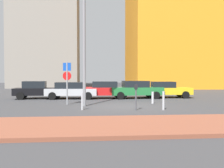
{
  "coord_description": "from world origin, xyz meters",
  "views": [
    {
      "loc": [
        -2.2,
        -15.97,
        1.96
      ],
      "look_at": [
        -0.55,
        2.42,
        1.38
      ],
      "focal_mm": 39.95,
      "sensor_mm": 36.0,
      "label": 1
    }
  ],
  "objects_px": {
    "parked_car_silver": "(71,90)",
    "traffic_bollard_far": "(163,101)",
    "parking_sign_post": "(67,78)",
    "parking_meter": "(136,94)",
    "street_lamp": "(84,38)",
    "traffic_bollard_near": "(153,98)",
    "traffic_bollard_mid": "(82,101)",
    "parked_car_green": "(136,89)",
    "parked_car_red": "(105,90)",
    "parked_car_yellow": "(165,89)",
    "parked_car_black": "(38,90)"
  },
  "relations": [
    {
      "from": "parked_car_yellow",
      "to": "street_lamp",
      "type": "distance_m",
      "value": 9.95
    },
    {
      "from": "parked_car_black",
      "to": "parking_sign_post",
      "type": "bearing_deg",
      "value": -58.83
    },
    {
      "from": "parked_car_silver",
      "to": "parking_sign_post",
      "type": "bearing_deg",
      "value": -89.27
    },
    {
      "from": "parking_meter",
      "to": "street_lamp",
      "type": "height_order",
      "value": "street_lamp"
    },
    {
      "from": "parked_car_green",
      "to": "traffic_bollard_mid",
      "type": "bearing_deg",
      "value": -122.03
    },
    {
      "from": "parking_meter",
      "to": "traffic_bollard_near",
      "type": "xyz_separation_m",
      "value": [
        1.83,
        3.32,
        -0.54
      ]
    },
    {
      "from": "parked_car_green",
      "to": "parked_car_silver",
      "type": "bearing_deg",
      "value": 179.8
    },
    {
      "from": "parking_meter",
      "to": "parked_car_silver",
      "type": "bearing_deg",
      "value": 118.88
    },
    {
      "from": "parked_car_yellow",
      "to": "parking_sign_post",
      "type": "relative_size",
      "value": 1.53
    },
    {
      "from": "traffic_bollard_far",
      "to": "traffic_bollard_mid",
      "type": "bearing_deg",
      "value": 174.72
    },
    {
      "from": "traffic_bollard_mid",
      "to": "traffic_bollard_far",
      "type": "height_order",
      "value": "traffic_bollard_far"
    },
    {
      "from": "parking_sign_post",
      "to": "street_lamp",
      "type": "height_order",
      "value": "street_lamp"
    },
    {
      "from": "traffic_bollard_far",
      "to": "parked_car_black",
      "type": "bearing_deg",
      "value": 137.4
    },
    {
      "from": "parked_car_silver",
      "to": "parked_car_yellow",
      "type": "height_order",
      "value": "parked_car_yellow"
    },
    {
      "from": "parked_car_yellow",
      "to": "traffic_bollard_near",
      "type": "distance_m",
      "value": 5.32
    },
    {
      "from": "traffic_bollard_near",
      "to": "traffic_bollard_mid",
      "type": "distance_m",
      "value": 5.67
    },
    {
      "from": "parking_sign_post",
      "to": "traffic_bollard_far",
      "type": "bearing_deg",
      "value": -29.01
    },
    {
      "from": "parking_meter",
      "to": "traffic_bollard_far",
      "type": "distance_m",
      "value": 1.68
    },
    {
      "from": "parking_sign_post",
      "to": "street_lamp",
      "type": "xyz_separation_m",
      "value": [
        1.2,
        -0.96,
        2.6
      ]
    },
    {
      "from": "parked_car_silver",
      "to": "traffic_bollard_mid",
      "type": "relative_size",
      "value": 4.38
    },
    {
      "from": "parked_car_green",
      "to": "traffic_bollard_far",
      "type": "relative_size",
      "value": 4.28
    },
    {
      "from": "traffic_bollard_mid",
      "to": "parked_car_red",
      "type": "bearing_deg",
      "value": 76.54
    },
    {
      "from": "traffic_bollard_near",
      "to": "parking_meter",
      "type": "bearing_deg",
      "value": -118.87
    },
    {
      "from": "parked_car_red",
      "to": "parking_meter",
      "type": "relative_size",
      "value": 3.06
    },
    {
      "from": "parked_car_yellow",
      "to": "traffic_bollard_far",
      "type": "height_order",
      "value": "parked_car_yellow"
    },
    {
      "from": "parked_car_black",
      "to": "parking_meter",
      "type": "relative_size",
      "value": 2.95
    },
    {
      "from": "street_lamp",
      "to": "parked_car_silver",
      "type": "bearing_deg",
      "value": 103.07
    },
    {
      "from": "parking_sign_post",
      "to": "parking_meter",
      "type": "relative_size",
      "value": 1.95
    },
    {
      "from": "parked_car_red",
      "to": "street_lamp",
      "type": "relative_size",
      "value": 0.6
    },
    {
      "from": "parked_car_yellow",
      "to": "parking_meter",
      "type": "height_order",
      "value": "parking_meter"
    },
    {
      "from": "parked_car_red",
      "to": "parking_sign_post",
      "type": "height_order",
      "value": "parking_sign_post"
    },
    {
      "from": "parked_car_silver",
      "to": "traffic_bollard_far",
      "type": "bearing_deg",
      "value": -52.56
    },
    {
      "from": "parked_car_green",
      "to": "parking_meter",
      "type": "relative_size",
      "value": 3.1
    },
    {
      "from": "traffic_bollard_far",
      "to": "parked_car_red",
      "type": "bearing_deg",
      "value": 110.68
    },
    {
      "from": "parked_car_red",
      "to": "traffic_bollard_far",
      "type": "xyz_separation_m",
      "value": [
        2.94,
        -7.79,
        -0.23
      ]
    },
    {
      "from": "parked_car_black",
      "to": "parked_car_silver",
      "type": "bearing_deg",
      "value": -6.84
    },
    {
      "from": "parking_sign_post",
      "to": "traffic_bollard_far",
      "type": "relative_size",
      "value": 2.69
    },
    {
      "from": "parked_car_black",
      "to": "parked_car_yellow",
      "type": "height_order",
      "value": "parked_car_black"
    },
    {
      "from": "parking_meter",
      "to": "street_lamp",
      "type": "xyz_separation_m",
      "value": [
        -2.99,
        2.29,
        3.47
      ]
    },
    {
      "from": "parked_car_silver",
      "to": "parking_sign_post",
      "type": "relative_size",
      "value": 1.53
    },
    {
      "from": "parked_car_green",
      "to": "parking_sign_post",
      "type": "relative_size",
      "value": 1.59
    },
    {
      "from": "parked_car_green",
      "to": "street_lamp",
      "type": "bearing_deg",
      "value": -129.44
    },
    {
      "from": "traffic_bollard_mid",
      "to": "parked_car_yellow",
      "type": "bearing_deg",
      "value": 46.09
    },
    {
      "from": "street_lamp",
      "to": "parked_car_red",
      "type": "bearing_deg",
      "value": 73.12
    },
    {
      "from": "parked_car_silver",
      "to": "parked_car_yellow",
      "type": "xyz_separation_m",
      "value": [
        8.48,
        0.36,
        -0.01
      ]
    },
    {
      "from": "parking_sign_post",
      "to": "traffic_bollard_mid",
      "type": "bearing_deg",
      "value": -68.21
    },
    {
      "from": "parked_car_red",
      "to": "traffic_bollard_near",
      "type": "xyz_separation_m",
      "value": [
        3.14,
        -4.5,
        -0.35
      ]
    },
    {
      "from": "parked_car_silver",
      "to": "parking_meter",
      "type": "relative_size",
      "value": 2.98
    },
    {
      "from": "parking_sign_post",
      "to": "traffic_bollard_mid",
      "type": "distance_m",
      "value": 3.28
    },
    {
      "from": "parked_car_silver",
      "to": "traffic_bollard_far",
      "type": "xyz_separation_m",
      "value": [
        5.87,
        -7.67,
        -0.22
      ]
    }
  ]
}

